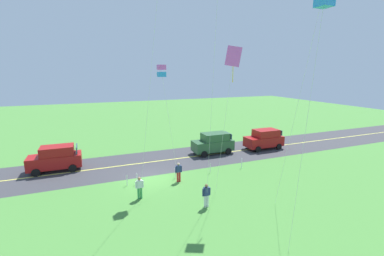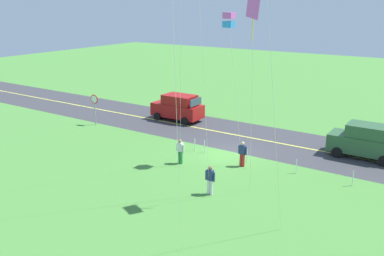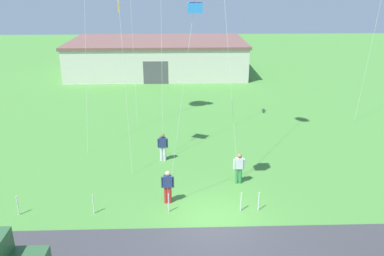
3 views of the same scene
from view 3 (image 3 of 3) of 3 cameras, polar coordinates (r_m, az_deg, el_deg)
name	(u,v)px [view 3 (image 3 of 3)]	position (r m, az deg, el deg)	size (l,w,h in m)	color
ground_plane	(213,221)	(17.17, 3.00, -13.29)	(120.00, 120.00, 0.10)	#478438
person_adult_near	(163,146)	(21.93, -4.24, -2.64)	(0.58, 0.22, 1.60)	silver
person_adult_companion	(239,167)	(19.62, 6.79, -5.68)	(0.58, 0.22, 1.60)	#338C4C
person_child_watcher	(168,186)	(17.89, -3.53, -8.35)	(0.58, 0.22, 1.60)	red
kite_yellow_high	(195,1)	(15.61, 0.41, 17.83)	(1.49, 0.56, 9.21)	silver
warehouse_distant	(158,56)	(43.16, -4.93, 10.27)	(18.36, 10.20, 3.50)	beige
fence_post_0	(18,206)	(18.78, -23.86, -10.21)	(0.05, 0.05, 0.90)	silver
fence_post_1	(93,204)	(17.83, -14.06, -10.64)	(0.05, 0.05, 0.90)	silver
fence_post_2	(168,203)	(17.44, -3.42, -10.75)	(0.05, 0.05, 0.90)	silver
fence_post_3	(241,202)	(17.63, 7.11, -10.51)	(0.05, 0.05, 0.90)	silver
fence_post_4	(259,201)	(17.76, 9.62, -10.40)	(0.05, 0.05, 0.90)	silver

